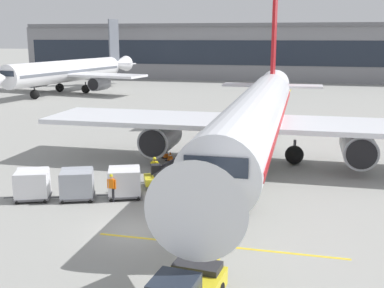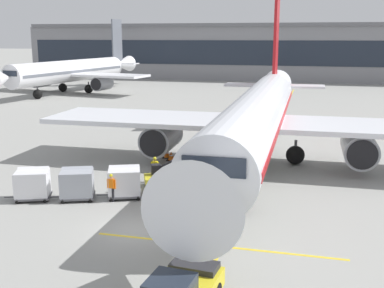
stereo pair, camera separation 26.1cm
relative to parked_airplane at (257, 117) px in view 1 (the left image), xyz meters
name	(u,v)px [view 1 (the left image)]	position (x,y,z in m)	size (l,w,h in m)	color
ground_plane	(135,230)	(-4.48, -14.31, -3.73)	(600.00, 600.00, 0.00)	gray
parked_airplane	(257,117)	(0.00, 0.00, 0.00)	(32.71, 42.81, 14.41)	silver
belt_loader	(174,173)	(-4.57, -6.69, -2.82)	(5.23, 3.24, 3.32)	gold
baggage_cart_lead	(124,182)	(-6.88, -9.64, -2.73)	(2.82, 2.21, 1.91)	#515156
baggage_cart_second	(77,184)	(-9.50, -10.68, -2.73)	(2.82, 2.21, 1.91)	#515156
baggage_cart_third	(32,184)	(-12.07, -11.38, -2.73)	(2.82, 2.21, 1.91)	#515156
ground_crew_by_loader	(155,168)	(-6.08, -6.16, -2.73)	(0.57, 0.25, 1.74)	#333847
ground_crew_by_carts	(113,181)	(-7.59, -9.65, -2.73)	(0.38, 0.53, 1.74)	black
ground_crew_marshaller	(112,186)	(-7.31, -10.60, -2.73)	(0.57, 0.28, 1.74)	black
ground_crew_wingwalker	(134,177)	(-6.68, -8.49, -2.73)	(0.48, 0.42, 1.74)	#514C42
safety_cone_engine_keepout	(170,156)	(-6.69, -0.34, -3.37)	(0.66, 0.66, 0.74)	black
safety_cone_wingtip	(166,153)	(-7.26, 0.40, -3.37)	(0.64, 0.64, 0.72)	black
safety_cone_nose_mark	(172,162)	(-6.00, -2.13, -3.34)	(0.71, 0.71, 0.79)	black
apron_guidance_line_lead_in	(257,167)	(0.24, -0.76, -3.72)	(0.20, 110.00, 0.01)	yellow
apron_guidance_line_stop_bar	(218,246)	(0.01, -15.21, -3.72)	(12.00, 0.20, 0.01)	yellow
terminal_building	(262,52)	(-7.30, 75.83, 2.33)	(108.49, 16.33, 12.21)	gray
distant_airplane	(69,72)	(-36.28, 39.68, -0.06)	(27.92, 36.83, 12.70)	white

